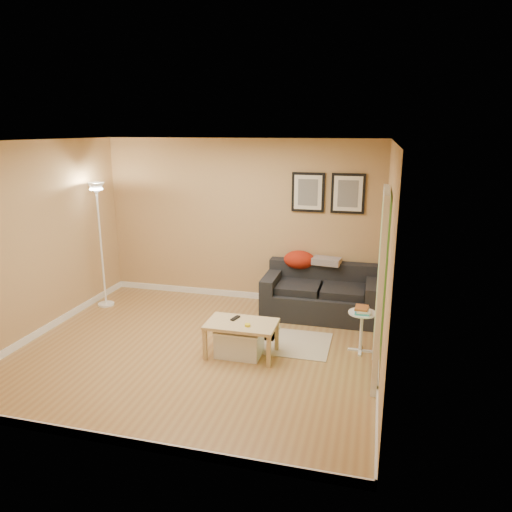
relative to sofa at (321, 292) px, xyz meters
name	(u,v)px	position (x,y,z in m)	size (l,w,h in m)	color
floor	(198,349)	(-1.38, -1.53, -0.38)	(4.50, 4.50, 0.00)	#A17B45
ceiling	(191,141)	(-1.38, -1.53, 2.23)	(4.50, 4.50, 0.00)	white
wall_back	(241,221)	(-1.38, 0.47, 0.92)	(4.50, 4.50, 0.00)	tan
wall_front	(105,309)	(-1.38, -3.53, 0.92)	(4.50, 4.50, 0.00)	tan
wall_left	(36,240)	(-3.63, -1.53, 0.92)	(4.00, 4.00, 0.00)	tan
wall_right	(386,263)	(0.87, -1.53, 0.92)	(4.00, 4.00, 0.00)	tan
baseboard_back	(241,294)	(-1.38, 0.46, -0.33)	(4.50, 0.02, 0.10)	white
baseboard_front	(117,440)	(-1.38, -3.52, -0.33)	(4.50, 0.02, 0.10)	white
baseboard_left	(48,327)	(-3.62, -1.53, -0.33)	(0.02, 4.00, 0.10)	white
baseboard_right	(378,366)	(0.86, -1.53, -0.33)	(0.02, 4.00, 0.10)	white
sofa	(321,292)	(0.00, 0.00, 0.00)	(1.70, 0.90, 0.75)	black
red_throw	(299,260)	(-0.38, 0.28, 0.40)	(0.48, 0.36, 0.28)	#B53110
plaid_throw	(327,261)	(0.04, 0.28, 0.41)	(0.42, 0.26, 0.10)	tan
framed_print_left	(308,192)	(-0.30, 0.45, 1.43)	(0.50, 0.04, 0.60)	black
framed_print_right	(348,194)	(0.30, 0.45, 1.43)	(0.50, 0.04, 0.60)	black
area_rug	(282,342)	(-0.37, -1.08, -0.37)	(1.25, 0.85, 0.01)	beige
green_runner	(253,332)	(-0.83, -0.85, -0.37)	(0.70, 0.50, 0.01)	#668C4C
coffee_table	(242,339)	(-0.79, -1.55, -0.16)	(0.86, 0.53, 0.43)	tan
remote_control	(235,318)	(-0.90, -1.46, 0.07)	(0.05, 0.16, 0.02)	black
tape_roll	(248,325)	(-0.69, -1.64, 0.07)	(0.07, 0.07, 0.03)	yellow
storage_bin	(239,342)	(-0.82, -1.56, -0.20)	(0.57, 0.41, 0.35)	white
side_table	(361,332)	(0.64, -1.09, -0.11)	(0.35, 0.35, 0.53)	white
book_stack	(362,310)	(0.64, -1.10, 0.19)	(0.18, 0.23, 0.07)	teal
floor_lamp	(101,249)	(-3.38, -0.43, 0.55)	(0.25, 0.25, 1.96)	white
doorway	(380,291)	(0.82, -1.68, 0.65)	(0.12, 1.01, 2.13)	white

